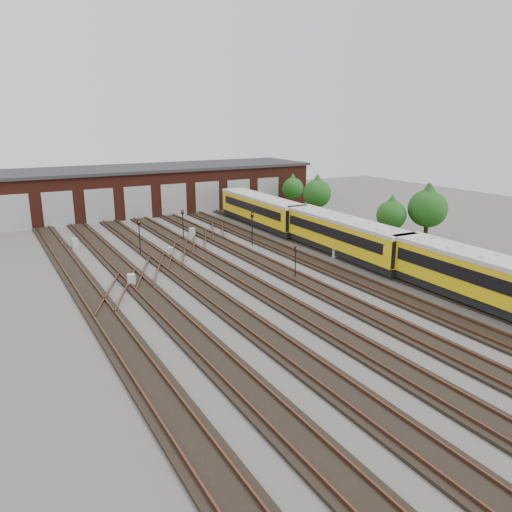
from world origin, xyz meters
TOP-DOWN VIEW (x-y plane):
  - ground at (0.00, 0.00)m, footprint 120.00×120.00m
  - track_network at (-0.17, 0.59)m, footprint 30.40×70.00m
  - maintenance_shed at (-0.01, 39.97)m, footprint 51.00×12.50m
  - grass_verge at (19.00, 10.00)m, footprint 8.00×55.00m
  - metro_train at (10.00, 6.17)m, footprint 3.47×48.77m
  - signal_mast_0 at (-7.14, 16.11)m, footprint 0.29×0.27m
  - signal_mast_1 at (1.95, 2.31)m, footprint 0.25×0.24m
  - signal_mast_2 at (4.34, 14.12)m, footprint 0.31×0.29m
  - signal_mast_3 at (-1.24, 19.70)m, footprint 0.26×0.25m
  - relay_cabinet_0 at (-10.55, 7.19)m, footprint 0.64×0.55m
  - relay_cabinet_1 at (-12.35, 22.19)m, footprint 0.76×0.70m
  - relay_cabinet_2 at (-4.74, 14.26)m, footprint 0.65×0.59m
  - relay_cabinet_3 at (0.17, 20.69)m, footprint 0.74×0.66m
  - relay_cabinet_4 at (8.95, 5.80)m, footprint 0.69×0.63m
  - tree_0 at (18.53, 22.20)m, footprint 3.69×3.69m
  - tree_1 at (20.60, 31.13)m, footprint 3.16×3.16m
  - tree_2 at (21.42, 6.31)m, footprint 3.95×3.95m
  - tree_3 at (18.04, 8.02)m, footprint 3.17×3.17m
  - tree_4 at (21.33, 5.94)m, footprint 3.93×3.93m
  - bush_0 at (18.70, 4.93)m, footprint 1.26×1.26m
  - bush_1 at (19.34, 16.98)m, footprint 1.47×1.47m
  - bush_2 at (21.02, 27.86)m, footprint 1.37×1.37m

SIDE VIEW (x-z plane):
  - ground at x=0.00m, z-range 0.00..0.00m
  - grass_verge at x=19.00m, z-range 0.00..0.05m
  - track_network at x=-0.17m, z-range -0.06..0.27m
  - relay_cabinet_2 at x=-4.74m, z-range 0.00..0.89m
  - relay_cabinet_4 at x=8.95m, z-range 0.00..0.96m
  - relay_cabinet_0 at x=-10.55m, z-range 0.00..1.00m
  - relay_cabinet_1 at x=-12.35m, z-range 0.00..1.04m
  - relay_cabinet_3 at x=0.17m, z-range 0.00..1.07m
  - bush_0 at x=18.70m, z-range 0.00..1.26m
  - bush_2 at x=21.02m, z-range 0.00..1.37m
  - bush_1 at x=19.34m, z-range 0.00..1.47m
  - signal_mast_1 at x=1.95m, z-range 0.39..3.19m
  - metro_train at x=10.00m, z-range 0.37..3.82m
  - signal_mast_3 at x=-1.24m, z-range 0.47..3.91m
  - signal_mast_0 at x=-7.14m, z-range 0.48..4.00m
  - signal_mast_2 at x=4.34m, z-range 0.49..4.06m
  - maintenance_shed at x=-0.01m, z-range 0.03..6.38m
  - tree_1 at x=20.60m, z-range 0.74..5.97m
  - tree_3 at x=18.04m, z-range 0.75..6.01m
  - tree_0 at x=18.53m, z-range 0.87..6.99m
  - tree_4 at x=21.33m, z-range 0.93..7.43m
  - tree_2 at x=21.42m, z-range 0.93..7.49m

